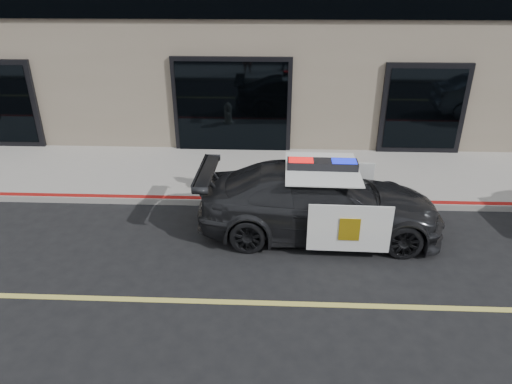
{
  "coord_description": "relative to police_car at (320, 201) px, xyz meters",
  "views": [
    {
      "loc": [
        0.26,
        -6.05,
        4.99
      ],
      "look_at": [
        -0.1,
        2.2,
        1.0
      ],
      "focal_mm": 32.0,
      "sensor_mm": 36.0,
      "label": 1
    }
  ],
  "objects": [
    {
      "name": "police_car",
      "position": [
        0.0,
        0.0,
        0.0
      ],
      "size": [
        2.4,
        5.09,
        1.64
      ],
      "color": "black",
      "rests_on": "ground"
    },
    {
      "name": "fire_hydrant",
      "position": [
        -2.62,
        1.78,
        -0.23
      ],
      "size": [
        0.34,
        0.47,
        0.75
      ],
      "color": "white",
      "rests_on": "sidewalk_n"
    },
    {
      "name": "sidewalk_n",
      "position": [
        -1.22,
        2.87,
        -0.66
      ],
      "size": [
        60.0,
        3.5,
        0.15
      ],
      "primitive_type": "cube",
      "color": "gray",
      "rests_on": "ground"
    },
    {
      "name": "ground",
      "position": [
        -1.22,
        -2.38,
        -0.73
      ],
      "size": [
        120.0,
        120.0,
        0.0
      ],
      "primitive_type": "plane",
      "color": "black",
      "rests_on": "ground"
    }
  ]
}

